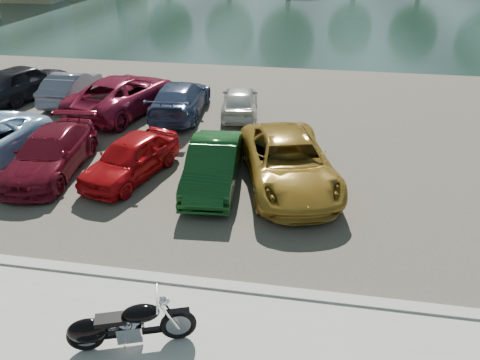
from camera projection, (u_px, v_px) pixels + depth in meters
The scene contains 13 objects.
kerb at pixel (207, 285), 10.10m from camera, with size 60.00×0.30×0.14m, color #A4A29A.
parking_lot at pixel (261, 130), 17.92m from camera, with size 60.00×18.00×0.04m, color #464039.
river at pixel (301, 11), 43.04m from camera, with size 120.00×40.00×0.00m, color #182B27.
motorcycle at pixel (120, 327), 8.40m from camera, with size 2.25×1.05×1.05m.
car_3 at pixel (51, 153), 14.54m from camera, with size 1.80×4.43×1.29m, color maroon.
car_4 at pixel (131, 158), 14.26m from camera, with size 1.52×3.77×1.28m, color #B10B10.
car_5 at pixel (213, 165), 13.75m from camera, with size 1.41×4.04×1.33m, color #103E17.
car_6 at pixel (288, 162), 13.78m from camera, with size 2.42×5.25×1.46m, color #A37A25.
car_8 at pixel (25, 81), 20.86m from camera, with size 1.79×4.44×1.51m, color black.
car_9 at pixel (71, 87), 20.49m from camera, with size 1.37×3.94×1.30m, color slate.
car_10 at pixel (124, 94), 19.29m from camera, with size 2.52×5.46×1.52m, color maroon.
car_11 at pixel (180, 98), 19.04m from camera, with size 1.90×4.68×1.36m, color navy.
car_12 at pixel (240, 100), 19.05m from camera, with size 1.44×3.58×1.22m, color silver.
Camera 1 is at (2.00, -5.56, 6.90)m, focal length 35.00 mm.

